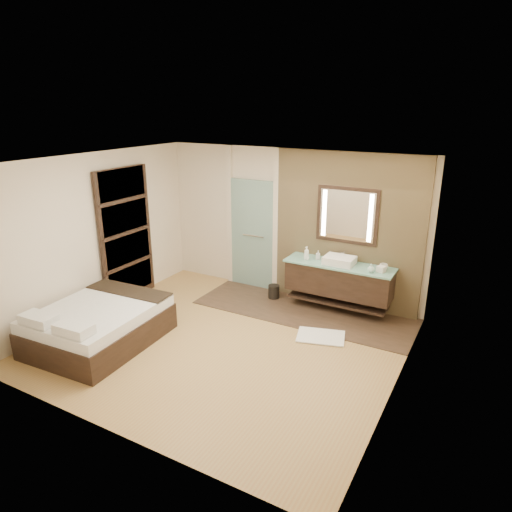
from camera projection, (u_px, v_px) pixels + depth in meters
The scene contains 15 objects.
floor at pixel (224, 343), 6.88m from camera, with size 5.00×5.00×0.00m, color #A77946.
tile_strip at pixel (303, 311), 7.93m from camera, with size 3.80×1.30×0.01m, color #34271C.
stone_wall at pixel (347, 232), 7.78m from camera, with size 2.60×0.08×2.70m, color tan.
vanity at pixel (339, 279), 7.78m from camera, with size 1.85×0.55×0.88m.
mirror_unit at pixel (347, 215), 7.64m from camera, with size 1.06×0.04×0.96m.
frosted_door at pixel (252, 230), 8.68m from camera, with size 1.10×0.12×2.70m.
shoji_partition at pixel (126, 235), 8.10m from camera, with size 0.06×1.20×2.40m.
bed at pixel (99, 325), 6.81m from camera, with size 1.58×1.93×0.71m.
bath_mat at pixel (321, 336), 7.04m from camera, with size 0.72×0.50×0.02m, color white.
waste_bin at pixel (274, 292), 8.42m from camera, with size 0.21×0.21×0.26m, color black.
tissue_box at pixel (381, 269), 7.30m from camera, with size 0.12×0.12×0.10m, color silver.
soap_bottle_a at pixel (307, 253), 7.86m from camera, with size 0.09×0.09×0.23m, color white.
soap_bottle_b at pixel (318, 255), 7.89m from camera, with size 0.07×0.07×0.16m, color #B2B2B2.
soap_bottle_c at pixel (371, 268), 7.28m from camera, with size 0.11×0.11×0.14m, color #AEDAD3.
cup at pixel (383, 267), 7.38m from camera, with size 0.13×0.13×0.10m, color white.
Camera 1 is at (3.37, -5.11, 3.44)m, focal length 32.00 mm.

